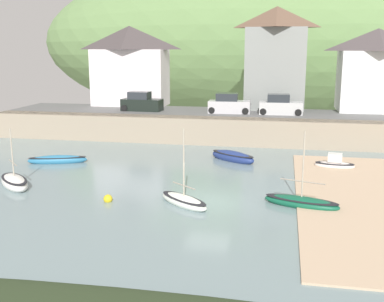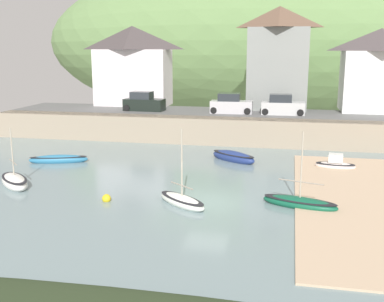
# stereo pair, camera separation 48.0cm
# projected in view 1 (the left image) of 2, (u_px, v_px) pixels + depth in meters

# --- Properties ---
(ground) EXTENTS (48.00, 41.00, 0.61)m
(ground) POSITION_uv_depth(u_px,v_px,m) (204.00, 279.00, 17.85)
(ground) COLOR gray
(quay_seawall) EXTENTS (48.00, 9.40, 2.40)m
(quay_seawall) POSITION_uv_depth(u_px,v_px,m) (238.00, 129.00, 43.80)
(quay_seawall) COLOR gray
(quay_seawall) RESTS_ON ground
(hillside_backdrop) EXTENTS (80.00, 44.00, 27.58)m
(hillside_backdrop) POSITION_uv_depth(u_px,v_px,m) (280.00, 42.00, 77.62)
(hillside_backdrop) COLOR #698E52
(hillside_backdrop) RESTS_ON ground
(waterfront_building_left) EXTENTS (8.35, 4.32, 8.67)m
(waterfront_building_left) POSITION_uv_depth(u_px,v_px,m) (130.00, 65.00, 52.44)
(waterfront_building_left) COLOR white
(waterfront_building_left) RESTS_ON ground
(waterfront_building_centre) EXTENTS (6.40, 5.09, 10.48)m
(waterfront_building_centre) POSITION_uv_depth(u_px,v_px,m) (276.00, 57.00, 49.26)
(waterfront_building_centre) COLOR gray
(waterfront_building_centre) RESTS_ON ground
(waterfront_building_right) EXTENTS (7.38, 5.89, 8.22)m
(waterfront_building_right) POSITION_uv_depth(u_px,v_px,m) (376.00, 69.00, 47.63)
(waterfront_building_right) COLOR white
(waterfront_building_right) RESTS_ON ground
(motorboat_with_cabin) EXTENTS (3.59, 3.18, 4.53)m
(motorboat_with_cabin) POSITION_uv_depth(u_px,v_px,m) (184.00, 201.00, 26.74)
(motorboat_with_cabin) COLOR white
(motorboat_with_cabin) RESTS_ON ground
(sailboat_tall_mast) EXTENTS (4.44, 2.45, 4.44)m
(sailboat_tall_mast) POSITION_uv_depth(u_px,v_px,m) (301.00, 202.00, 26.52)
(sailboat_tall_mast) COLOR #12573B
(sailboat_tall_mast) RESTS_ON ground
(rowboat_small_beached) EXTENTS (4.58, 2.32, 0.78)m
(rowboat_small_beached) POSITION_uv_depth(u_px,v_px,m) (57.00, 160.00, 36.54)
(rowboat_small_beached) COLOR teal
(rowboat_small_beached) RESTS_ON ground
(sailboat_blue_trim) EXTENTS (3.59, 3.59, 3.98)m
(sailboat_blue_trim) POSITION_uv_depth(u_px,v_px,m) (14.00, 182.00, 30.26)
(sailboat_blue_trim) COLOR white
(sailboat_blue_trim) RESTS_ON ground
(sailboat_white_hull) EXTENTS (3.02, 1.55, 1.20)m
(sailboat_white_hull) POSITION_uv_depth(u_px,v_px,m) (335.00, 164.00, 35.05)
(sailboat_white_hull) COLOR silver
(sailboat_white_hull) RESTS_ON ground
(sailboat_far_left) EXTENTS (4.17, 3.43, 0.99)m
(sailboat_far_left) POSITION_uv_depth(u_px,v_px,m) (233.00, 157.00, 37.30)
(sailboat_far_left) COLOR navy
(sailboat_far_left) RESTS_ON ground
(parked_car_near_slipway) EXTENTS (4.19, 1.94, 1.95)m
(parked_car_near_slipway) POSITION_uv_depth(u_px,v_px,m) (141.00, 103.00, 48.41)
(parked_car_near_slipway) COLOR black
(parked_car_near_slipway) RESTS_ON ground
(parked_car_by_wall) EXTENTS (4.14, 1.82, 1.95)m
(parked_car_by_wall) POSITION_uv_depth(u_px,v_px,m) (229.00, 105.00, 46.72)
(parked_car_by_wall) COLOR #BCB9BD
(parked_car_by_wall) RESTS_ON ground
(parked_car_end_of_row) EXTENTS (4.15, 1.82, 1.95)m
(parked_car_end_of_row) POSITION_uv_depth(u_px,v_px,m) (280.00, 106.00, 45.78)
(parked_car_end_of_row) COLOR #BCBDBC
(parked_car_end_of_row) RESTS_ON ground
(mooring_buoy) EXTENTS (0.52, 0.52, 0.52)m
(mooring_buoy) POSITION_uv_depth(u_px,v_px,m) (108.00, 199.00, 27.33)
(mooring_buoy) COLOR yellow
(mooring_buoy) RESTS_ON ground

